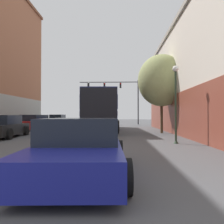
# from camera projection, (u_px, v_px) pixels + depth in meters

# --- Properties ---
(lane_center_line) EXTENTS (0.14, 49.27, 0.01)m
(lane_center_line) POSITION_uv_depth(u_px,v_px,m) (81.00, 131.00, 19.56)
(lane_center_line) COLOR silver
(lane_center_line) RESTS_ON ground_plane
(building_right_storefront) EXTENTS (7.19, 23.69, 8.29)m
(building_right_storefront) POSITION_uv_depth(u_px,v_px,m) (223.00, 75.00, 15.70)
(building_right_storefront) COLOR beige
(building_right_storefront) RESTS_ON ground_plane
(bus) EXTENTS (3.12, 12.36, 3.24)m
(bus) POSITION_uv_depth(u_px,v_px,m) (103.00, 111.00, 20.20)
(bus) COLOR navy
(bus) RESTS_ON ground_plane
(hatchback_foreground) EXTENTS (2.26, 4.41, 1.29)m
(hatchback_foreground) POSITION_uv_depth(u_px,v_px,m) (81.00, 147.00, 5.11)
(hatchback_foreground) COLOR navy
(hatchback_foreground) RESTS_ON ground_plane
(parked_car_left_near) EXTENTS (2.47, 4.63, 1.43)m
(parked_car_left_near) POSITION_uv_depth(u_px,v_px,m) (35.00, 123.00, 20.28)
(parked_car_left_near) COLOR red
(parked_car_left_near) RESTS_ON ground_plane
(parked_car_left_far) EXTENTS (1.91, 4.15, 1.48)m
(parked_car_left_far) POSITION_uv_depth(u_px,v_px,m) (58.00, 121.00, 27.64)
(parked_car_left_far) COLOR #285633
(parked_car_left_far) RESTS_ON ground_plane
(parked_car_left_distant) EXTENTS (2.47, 4.65, 1.39)m
(parked_car_left_distant) POSITION_uv_depth(u_px,v_px,m) (2.00, 127.00, 13.54)
(parked_car_left_distant) COLOR black
(parked_car_left_distant) RESTS_ON ground_plane
(traffic_signal_gantry) EXTENTS (9.27, 0.36, 6.91)m
(traffic_signal_gantry) POSITION_uv_depth(u_px,v_px,m) (119.00, 91.00, 34.13)
(traffic_signal_gantry) COLOR black
(traffic_signal_gantry) RESTS_ON ground_plane
(street_lamp) EXTENTS (0.30, 0.30, 3.79)m
(street_lamp) POSITION_uv_depth(u_px,v_px,m) (176.00, 99.00, 10.59)
(street_lamp) COLOR #233323
(street_lamp) RESTS_ON ground_plane
(street_tree_near) EXTENTS (3.67, 3.30, 6.11)m
(street_tree_near) POSITION_uv_depth(u_px,v_px,m) (162.00, 81.00, 16.96)
(street_tree_near) COLOR #4C3823
(street_tree_near) RESTS_ON ground_plane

